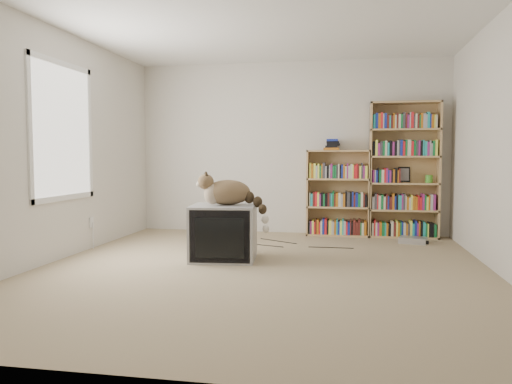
% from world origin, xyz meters
% --- Properties ---
extents(floor, '(4.50, 5.00, 0.01)m').
position_xyz_m(floor, '(0.00, 0.00, 0.00)').
color(floor, tan).
rests_on(floor, ground).
extents(wall_back, '(4.50, 0.02, 2.50)m').
position_xyz_m(wall_back, '(0.00, 2.50, 1.25)').
color(wall_back, beige).
rests_on(wall_back, floor).
extents(wall_front, '(4.50, 0.02, 2.50)m').
position_xyz_m(wall_front, '(0.00, -2.50, 1.25)').
color(wall_front, beige).
rests_on(wall_front, floor).
extents(wall_left, '(0.02, 5.00, 2.50)m').
position_xyz_m(wall_left, '(-2.25, 0.00, 1.25)').
color(wall_left, beige).
rests_on(wall_left, floor).
extents(wall_right, '(0.02, 5.00, 2.50)m').
position_xyz_m(wall_right, '(2.25, 0.00, 1.25)').
color(wall_right, beige).
rests_on(wall_right, floor).
extents(ceiling, '(4.50, 5.00, 0.02)m').
position_xyz_m(ceiling, '(0.00, 0.00, 2.50)').
color(ceiling, white).
rests_on(ceiling, wall_back).
extents(window, '(0.02, 1.22, 1.52)m').
position_xyz_m(window, '(-2.24, 0.20, 1.40)').
color(window, white).
rests_on(window, wall_left).
extents(crt_tv, '(0.75, 0.69, 0.60)m').
position_xyz_m(crt_tv, '(-0.49, 0.43, 0.30)').
color(crt_tv, '#949496').
rests_on(crt_tv, floor).
extents(cat, '(0.84, 0.51, 0.60)m').
position_xyz_m(cat, '(-0.39, 0.46, 0.70)').
color(cat, '#372916').
rests_on(cat, crt_tv).
extents(bookcase_tall, '(0.94, 0.30, 1.87)m').
position_xyz_m(bookcase_tall, '(1.60, 2.36, 0.89)').
color(bookcase_tall, tan).
rests_on(bookcase_tall, floor).
extents(bookcase_short, '(0.88, 0.30, 1.22)m').
position_xyz_m(bookcase_short, '(0.70, 2.36, 0.55)').
color(bookcase_short, tan).
rests_on(bookcase_short, floor).
extents(book_stack, '(0.22, 0.28, 0.15)m').
position_xyz_m(book_stack, '(0.61, 2.31, 1.29)').
color(book_stack, red).
rests_on(book_stack, bookcase_short).
extents(green_mug, '(0.10, 0.10, 0.11)m').
position_xyz_m(green_mug, '(1.93, 2.34, 0.82)').
color(green_mug, green).
rests_on(green_mug, bookcase_tall).
extents(framed_print, '(0.16, 0.05, 0.22)m').
position_xyz_m(framed_print, '(1.61, 2.44, 0.87)').
color(framed_print, black).
rests_on(framed_print, bookcase_tall).
extents(dvd_player, '(0.39, 0.32, 0.08)m').
position_xyz_m(dvd_player, '(1.68, 1.86, 0.04)').
color(dvd_player, '#B1B1B6').
rests_on(dvd_player, floor).
extents(wall_outlet, '(0.01, 0.08, 0.13)m').
position_xyz_m(wall_outlet, '(-2.24, 0.77, 0.32)').
color(wall_outlet, silver).
rests_on(wall_outlet, wall_left).
extents(floor_cables, '(1.20, 0.70, 0.01)m').
position_xyz_m(floor_cables, '(0.13, 1.48, 0.00)').
color(floor_cables, black).
rests_on(floor_cables, floor).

